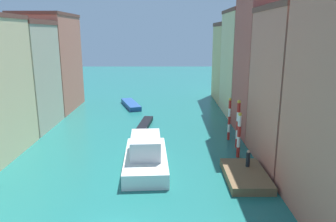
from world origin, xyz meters
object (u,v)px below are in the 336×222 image
Objects in this scene: vaporetto_white at (145,156)px; gondola_black at (143,126)px; person_on_dock at (247,159)px; mooring_pole_0 at (238,135)px; mooring_pole_1 at (237,123)px; motorboat_0 at (130,104)px; mooring_pole_2 at (228,119)px; waterfront_dock at (244,175)px.

gondola_black is at bearing 95.18° from vaporetto_white.
mooring_pole_0 is (-0.02, 3.88, 0.99)m from person_on_dock.
person_on_dock is 4.01m from mooring_pole_0.
mooring_pole_1 reaches higher than mooring_pole_0.
vaporetto_white is (-9.12, -2.48, -1.24)m from mooring_pole_0.
gondola_black is (-1.14, 12.55, -0.87)m from vaporetto_white.
gondola_black is 13.01m from motorboat_0.
person_on_dock is at bearing -90.07° from mooring_pole_2.
person_on_dock is (0.43, 1.16, 1.05)m from waterfront_dock.
person_on_dock is 0.18× the size of gondola_black.
mooring_pole_0 reaches higher than person_on_dock.
mooring_pole_2 reaches higher than waterfront_dock.
mooring_pole_2 is at bearing 100.02° from mooring_pole_1.
motorboat_0 is (-3.10, 12.64, 0.09)m from gondola_black.
waterfront_dock is 0.71× the size of gondola_black.
person_on_dock reaches higher than motorboat_0.
mooring_pole_2 is (0.04, 5.41, 0.17)m from mooring_pole_0.
person_on_dock is 9.37m from mooring_pole_2.
mooring_pole_1 reaches higher than gondola_black.
vaporetto_white reaches higher than waterfront_dock.
person_on_dock is 0.16× the size of vaporetto_white.
person_on_dock is at bearing -8.71° from vaporetto_white.
waterfront_dock is 3.97× the size of person_on_dock.
mooring_pole_2 reaches higher than mooring_pole_0.
vaporetto_white is (-8.71, 2.56, 0.80)m from waterfront_dock.
motorboat_0 is (-13.38, 26.58, -1.03)m from person_on_dock.
mooring_pole_1 is at bearing -79.98° from mooring_pole_2.
gondola_black is (-10.29, 4.65, -2.28)m from mooring_pole_2.
gondola_black is 1.09× the size of motorboat_0.
mooring_pole_2 reaches higher than motorboat_0.
mooring_pole_1 is at bearing 29.07° from vaporetto_white.
vaporetto_white is at bearing -84.82° from gondola_black.
mooring_pole_2 is 12.17m from vaporetto_white.
mooring_pole_2 is (0.01, 9.30, 1.16)m from person_on_dock.
mooring_pole_0 is 0.88× the size of mooring_pole_1.
person_on_dock reaches higher than gondola_black.
waterfront_dock is 0.77× the size of motorboat_0.
motorboat_0 is (-13.36, 22.70, -2.02)m from mooring_pole_0.
person_on_dock is 0.19× the size of motorboat_0.
gondola_black is at bearing 123.10° from waterfront_dock.
mooring_pole_0 is 0.93× the size of mooring_pole_2.
vaporetto_white reaches higher than person_on_dock.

